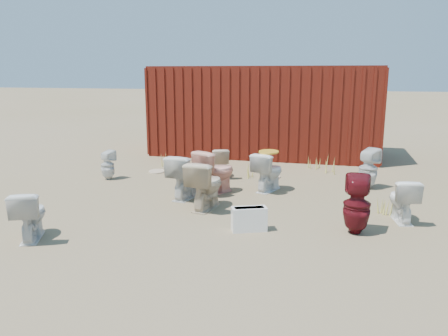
% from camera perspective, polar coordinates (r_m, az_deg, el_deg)
% --- Properties ---
extents(ground, '(100.00, 100.00, 0.00)m').
position_cam_1_polar(ground, '(7.46, -1.15, -5.09)').
color(ground, olive).
rests_on(ground, ground).
extents(shipping_container, '(6.00, 2.40, 2.40)m').
position_cam_1_polar(shipping_container, '(12.25, 5.41, 7.46)').
color(shipping_container, '#54190E').
rests_on(shipping_container, ground).
extents(toilet_front_a, '(0.63, 0.78, 0.69)m').
position_cam_1_polar(toilet_front_a, '(6.53, -24.03, -5.58)').
color(toilet_front_a, silver).
rests_on(toilet_front_a, ground).
extents(toilet_front_pink, '(0.81, 0.94, 0.83)m').
position_cam_1_polar(toilet_front_pink, '(8.20, -1.13, -0.48)').
color(toilet_front_pink, '#F9A890').
rests_on(toilet_front_pink, ground).
extents(toilet_front_c, '(0.57, 0.85, 0.81)m').
position_cam_1_polar(toilet_front_c, '(7.91, -5.04, -1.08)').
color(toilet_front_c, silver).
rests_on(toilet_front_c, ground).
extents(toilet_front_maroon, '(0.39, 0.40, 0.84)m').
position_cam_1_polar(toilet_front_maroon, '(6.43, 16.97, -4.60)').
color(toilet_front_maroon, '#5A0F15').
rests_on(toilet_front_maroon, ground).
extents(toilet_front_e, '(0.48, 0.71, 0.68)m').
position_cam_1_polar(toilet_front_e, '(7.21, 22.27, -3.87)').
color(toilet_front_e, white).
rests_on(toilet_front_e, ground).
extents(toilet_back_a, '(0.35, 0.36, 0.63)m').
position_cam_1_polar(toilet_back_a, '(9.61, -14.96, 0.38)').
color(toilet_back_a, white).
rests_on(toilet_back_a, ground).
extents(toilet_back_beige_left, '(0.55, 0.72, 0.65)m').
position_cam_1_polar(toilet_back_beige_left, '(9.48, -0.51, 0.71)').
color(toilet_back_beige_left, beige).
rests_on(toilet_back_beige_left, ground).
extents(toilet_back_beige_right, '(0.56, 0.86, 0.82)m').
position_cam_1_polar(toilet_back_beige_right, '(7.27, -2.43, -2.20)').
color(toilet_back_beige_right, beige).
rests_on(toilet_back_beige_right, ground).
extents(toilet_back_yellowlid, '(0.65, 0.83, 0.75)m').
position_cam_1_polar(toilet_back_yellowlid, '(8.42, 5.81, -0.48)').
color(toilet_back_yellowlid, white).
rests_on(toilet_back_yellowlid, ground).
extents(toilet_back_e, '(0.51, 0.51, 0.80)m').
position_cam_1_polar(toilet_back_e, '(8.97, 18.32, -0.08)').
color(toilet_back_e, silver).
rests_on(toilet_back_e, ground).
extents(yellow_lid, '(0.38, 0.47, 0.02)m').
position_cam_1_polar(yellow_lid, '(8.34, 5.87, 2.12)').
color(yellow_lid, gold).
rests_on(yellow_lid, toilet_back_yellowlid).
extents(loose_tank, '(0.54, 0.38, 0.35)m').
position_cam_1_polar(loose_tank, '(6.33, 3.30, -6.68)').
color(loose_tank, white).
rests_on(loose_tank, ground).
extents(loose_lid_near, '(0.39, 0.50, 0.02)m').
position_cam_1_polar(loose_lid_near, '(9.60, 6.24, -1.11)').
color(loose_lid_near, '#C9AE91').
rests_on(loose_lid_near, ground).
extents(loose_lid_far, '(0.45, 0.53, 0.02)m').
position_cam_1_polar(loose_lid_far, '(10.16, -8.79, -0.44)').
color(loose_lid_far, '#C8B391').
rests_on(loose_lid_far, ground).
extents(weed_clump_a, '(0.36, 0.36, 0.30)m').
position_cam_1_polar(weed_clump_a, '(10.67, -7.48, 0.97)').
color(weed_clump_a, '#BAB04A').
rests_on(weed_clump_a, ground).
extents(weed_clump_b, '(0.32, 0.32, 0.31)m').
position_cam_1_polar(weed_clump_b, '(9.48, 3.67, -0.34)').
color(weed_clump_b, '#BAB04A').
rests_on(weed_clump_b, ground).
extents(weed_clump_c, '(0.36, 0.36, 0.37)m').
position_cam_1_polar(weed_clump_c, '(10.17, 13.36, 0.37)').
color(weed_clump_c, '#BAB04A').
rests_on(weed_clump_c, ground).
extents(weed_clump_d, '(0.30, 0.30, 0.22)m').
position_cam_1_polar(weed_clump_d, '(10.90, 0.05, 1.12)').
color(weed_clump_d, '#BAB04A').
rests_on(weed_clump_d, ground).
extents(weed_clump_e, '(0.34, 0.34, 0.28)m').
position_cam_1_polar(weed_clump_e, '(10.54, 11.47, 0.63)').
color(weed_clump_e, '#BAB04A').
rests_on(weed_clump_e, ground).
extents(weed_clump_f, '(0.28, 0.28, 0.26)m').
position_cam_1_polar(weed_clump_f, '(7.46, 20.50, -4.85)').
color(weed_clump_f, '#BAB04A').
rests_on(weed_clump_f, ground).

